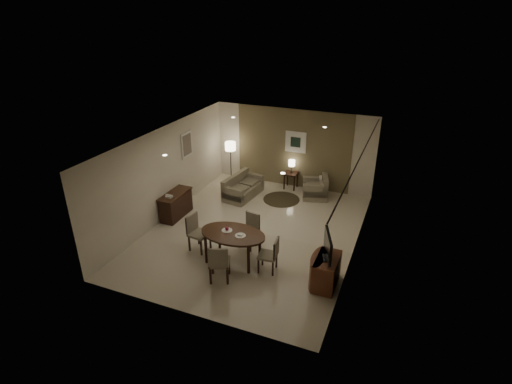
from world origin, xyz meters
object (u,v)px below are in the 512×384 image
at_px(console_desk, 176,205).
at_px(dining_table, 233,247).
at_px(tv_cabinet, 327,271).
at_px(chair_far, 248,231).
at_px(armchair, 315,187).
at_px(side_table, 291,180).
at_px(chair_left, 199,233).
at_px(floor_lamp, 231,162).
at_px(sofa, 243,186).
at_px(chair_near, 219,262).
at_px(chair_right, 268,255).

xyz_separation_m(console_desk, dining_table, (2.55, -1.41, 0.01)).
height_order(tv_cabinet, chair_far, chair_far).
distance_m(armchair, side_table, 1.03).
xyz_separation_m(dining_table, armchair, (0.95, 4.26, -0.01)).
bearing_deg(console_desk, side_table, 51.72).
bearing_deg(chair_left, console_desk, 57.89).
bearing_deg(tv_cabinet, armchair, 107.74).
bearing_deg(floor_lamp, tv_cabinet, -44.89).
bearing_deg(side_table, chair_left, -102.33).
xyz_separation_m(dining_table, sofa, (-1.26, 3.44, -0.03)).
height_order(armchair, floor_lamp, floor_lamp).
xyz_separation_m(console_desk, chair_near, (2.59, -2.23, 0.10)).
bearing_deg(tv_cabinet, floor_lamp, 135.11).
bearing_deg(sofa, console_desk, 154.58).
bearing_deg(chair_left, dining_table, -86.91).
height_order(dining_table, side_table, dining_table).
height_order(tv_cabinet, chair_near, chair_near).
distance_m(sofa, armchair, 2.36).
distance_m(chair_far, armchair, 3.66).
distance_m(dining_table, chair_right, 0.94).
xyz_separation_m(tv_cabinet, sofa, (-3.60, 3.52, 0.00)).
bearing_deg(floor_lamp, side_table, 6.58).
bearing_deg(chair_far, tv_cabinet, -9.32).
distance_m(chair_right, sofa, 4.16).
relative_size(chair_near, chair_left, 1.00).
height_order(chair_right, sofa, chair_right).
height_order(chair_far, chair_right, chair_far).
xyz_separation_m(tv_cabinet, dining_table, (-2.34, 0.09, 0.03)).
bearing_deg(floor_lamp, chair_right, -55.43).
bearing_deg(chair_right, floor_lamp, -150.97).
height_order(chair_far, sofa, chair_far).
bearing_deg(tv_cabinet, chair_right, -179.75).
height_order(sofa, side_table, sofa).
bearing_deg(chair_far, sofa, 126.66).
bearing_deg(sofa, chair_near, -155.95).
distance_m(console_desk, chair_left, 2.04).
relative_size(tv_cabinet, chair_right, 1.03).
height_order(console_desk, chair_far, chair_far).
distance_m(tv_cabinet, sofa, 5.04).
distance_m(dining_table, side_table, 4.64).
height_order(console_desk, dining_table, dining_table).
distance_m(tv_cabinet, chair_far, 2.38).
bearing_deg(chair_right, side_table, -174.34).
bearing_deg(side_table, chair_right, -78.80).
bearing_deg(floor_lamp, sofa, -46.90).
xyz_separation_m(armchair, floor_lamp, (-3.11, 0.13, 0.36)).
height_order(console_desk, tv_cabinet, console_desk).
height_order(chair_right, armchair, chair_right).
height_order(chair_far, floor_lamp, floor_lamp).
relative_size(armchair, side_table, 1.46).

